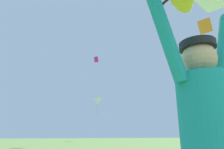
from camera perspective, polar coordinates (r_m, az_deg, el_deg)
name	(u,v)px	position (r m, az deg, el deg)	size (l,w,h in m)	color
kite_flyer_person	(210,146)	(1.42, 25.75, -17.56)	(0.81, 0.39, 1.92)	#424751
distant_kite_white_mid_left	(98,101)	(35.95, -3.99, -7.53)	(1.76, 1.89, 3.00)	white
distant_kite_magenta_high_left	(96,59)	(24.62, -4.46, 4.21)	(0.56, 0.49, 0.76)	#DB2393
distant_kite_orange_low_left	(205,26)	(16.90, 24.55, 12.22)	(0.98, 0.94, 1.31)	orange
marker_flag	(222,111)	(9.19, 28.47, -9.08)	(0.30, 0.24, 2.16)	silver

